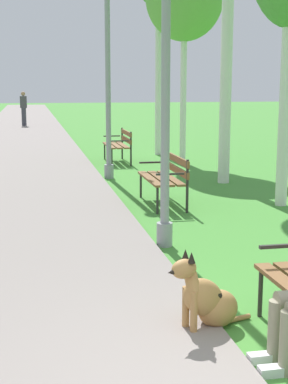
{
  "coord_description": "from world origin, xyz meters",
  "views": [
    {
      "loc": [
        -1.61,
        -2.86,
        2.01
      ],
      "look_at": [
        -0.46,
        2.93,
        0.9
      ],
      "focal_mm": 53.87,
      "sensor_mm": 36.0,
      "label": 1
    }
  ],
  "objects_px": {
    "park_bench_mid": "(166,175)",
    "lamp_post_near": "(166,57)",
    "pedestrian_distant": "(24,109)",
    "dog_shepherd": "(208,299)",
    "lamp_post_mid": "(108,71)",
    "park_bench_far": "(119,143)"
  },
  "relations": [
    {
      "from": "dog_shepherd",
      "to": "lamp_post_mid",
      "type": "relative_size",
      "value": 0.19
    },
    {
      "from": "park_bench_mid",
      "to": "lamp_post_near",
      "type": "bearing_deg",
      "value": -103.7
    },
    {
      "from": "dog_shepherd",
      "to": "lamp_post_mid",
      "type": "height_order",
      "value": "lamp_post_mid"
    },
    {
      "from": "lamp_post_mid",
      "to": "pedestrian_distant",
      "type": "height_order",
      "value": "lamp_post_mid"
    },
    {
      "from": "park_bench_mid",
      "to": "pedestrian_distant",
      "type": "xyz_separation_m",
      "value": [
        -2.47,
        18.99,
        0.33
      ]
    },
    {
      "from": "dog_shepherd",
      "to": "lamp_post_mid",
      "type": "bearing_deg",
      "value": 88.16
    },
    {
      "from": "lamp_post_mid",
      "to": "pedestrian_distant",
      "type": "relative_size",
      "value": 2.66
    },
    {
      "from": "lamp_post_mid",
      "to": "park_bench_far",
      "type": "bearing_deg",
      "value": 76.09
    },
    {
      "from": "lamp_post_near",
      "to": "lamp_post_mid",
      "type": "relative_size",
      "value": 1.02
    },
    {
      "from": "dog_shepherd",
      "to": "pedestrian_distant",
      "type": "xyz_separation_m",
      "value": [
        -1.65,
        23.96,
        0.58
      ]
    },
    {
      "from": "park_bench_mid",
      "to": "lamp_post_near",
      "type": "height_order",
      "value": "lamp_post_near"
    },
    {
      "from": "park_bench_mid",
      "to": "lamp_post_near",
      "type": "distance_m",
      "value": 3.12
    },
    {
      "from": "lamp_post_near",
      "to": "pedestrian_distant",
      "type": "relative_size",
      "value": 2.72
    },
    {
      "from": "park_bench_mid",
      "to": "park_bench_far",
      "type": "xyz_separation_m",
      "value": [
        0.04,
        5.38,
        0.0
      ]
    },
    {
      "from": "park_bench_mid",
      "to": "dog_shepherd",
      "type": "xyz_separation_m",
      "value": [
        -0.82,
        -4.97,
        -0.25
      ]
    },
    {
      "from": "pedestrian_distant",
      "to": "dog_shepherd",
      "type": "bearing_deg",
      "value": -86.06
    },
    {
      "from": "park_bench_mid",
      "to": "park_bench_far",
      "type": "height_order",
      "value": "same"
    },
    {
      "from": "lamp_post_mid",
      "to": "pedestrian_distant",
      "type": "bearing_deg",
      "value": 96.74
    },
    {
      "from": "dog_shepherd",
      "to": "lamp_post_near",
      "type": "height_order",
      "value": "lamp_post_near"
    },
    {
      "from": "dog_shepherd",
      "to": "pedestrian_distant",
      "type": "bearing_deg",
      "value": 93.94
    },
    {
      "from": "park_bench_mid",
      "to": "dog_shepherd",
      "type": "bearing_deg",
      "value": -99.41
    },
    {
      "from": "lamp_post_near",
      "to": "dog_shepherd",
      "type": "bearing_deg",
      "value": -95.08
    }
  ]
}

